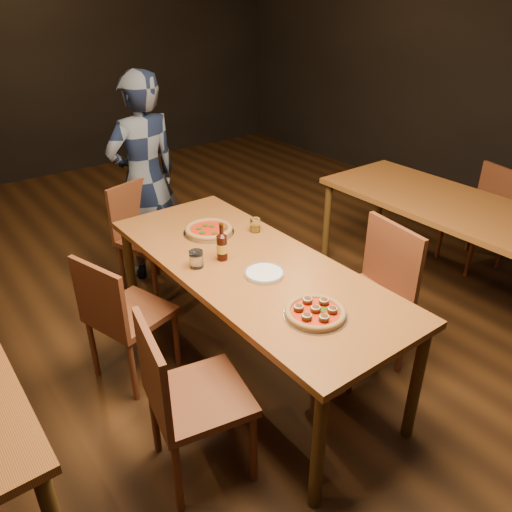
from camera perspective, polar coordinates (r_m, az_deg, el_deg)
ground at (r=3.24m, az=-0.55°, el=-12.50°), size 9.00×9.00×0.00m
room_shell at (r=2.46m, az=-0.76°, el=22.17°), size 9.00×9.00×9.00m
table_main at (r=2.85m, az=-0.61°, el=-2.13°), size 0.80×2.00×0.75m
table_right at (r=3.90m, az=21.79°, el=4.55°), size 0.80×2.00×0.75m
chair_main_nw at (r=2.40m, az=-6.45°, el=-15.57°), size 0.51×0.51×0.93m
chair_main_sw at (r=3.04m, az=-14.12°, el=-6.28°), size 0.51×0.51×0.88m
chair_main_e at (r=3.05m, az=11.92°, el=-4.87°), size 0.51×0.51×0.97m
chair_end at (r=3.83m, az=-11.72°, el=1.86°), size 0.52×0.52×0.90m
chair_nbr_right at (r=4.56m, az=23.88°, el=4.17°), size 0.49×0.49×0.87m
pizza_meatball at (r=2.39m, az=6.80°, el=-6.39°), size 0.31×0.31×0.06m
pizza_margherita at (r=3.17m, az=-5.42°, el=2.98°), size 0.32×0.32×0.04m
plate_stack at (r=2.69m, az=0.96°, el=-2.02°), size 0.21×0.21×0.02m
beer_bottle at (r=2.82m, az=-3.91°, el=1.03°), size 0.06×0.06×0.22m
water_glass at (r=2.77m, az=-6.84°, el=-0.35°), size 0.08×0.08×0.10m
amber_glass at (r=3.17m, az=-0.10°, el=3.55°), size 0.07×0.07×0.09m
diner at (r=3.99m, az=-12.61°, el=8.57°), size 0.62×0.44×1.63m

